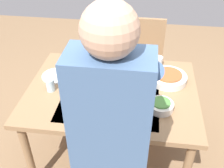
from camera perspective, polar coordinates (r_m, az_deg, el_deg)
ground_plane at (r=2.57m, az=-0.00°, el=-14.06°), size 6.00×6.00×0.00m
dining_table at (r=2.11m, az=-0.00°, el=-2.75°), size 1.31×0.97×0.73m
chair_near at (r=2.89m, az=6.86°, el=5.83°), size 0.40×0.40×0.91m
person_server at (r=1.35m, az=-0.27°, el=-12.60°), size 0.42×0.61×1.69m
wine_bottle at (r=1.67m, az=4.95°, el=-7.14°), size 0.07×0.07×0.30m
wine_glass_left at (r=1.70m, az=-3.47°, el=-6.43°), size 0.07×0.07×0.15m
water_cup_near_left at (r=2.36m, az=9.89°, el=4.81°), size 0.07×0.07×0.09m
water_cup_near_right at (r=1.89m, az=5.52°, el=-3.90°), size 0.07×0.07×0.09m
water_cup_far_left at (r=2.08m, az=-13.04°, el=-0.21°), size 0.06×0.06×0.10m
serving_bowl_pasta at (r=2.18m, az=11.87°, el=1.38°), size 0.30×0.30×0.07m
side_bowl_salad at (r=1.90m, az=10.38°, el=-4.54°), size 0.18×0.18×0.07m
dinner_plate_near at (r=2.25m, az=-11.91°, el=1.73°), size 0.23×0.23×0.01m
dinner_plate_far at (r=2.07m, az=-4.46°, el=-0.96°), size 0.23×0.23×0.01m
table_knife at (r=2.28m, az=-0.23°, el=2.86°), size 0.03×0.20×0.00m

